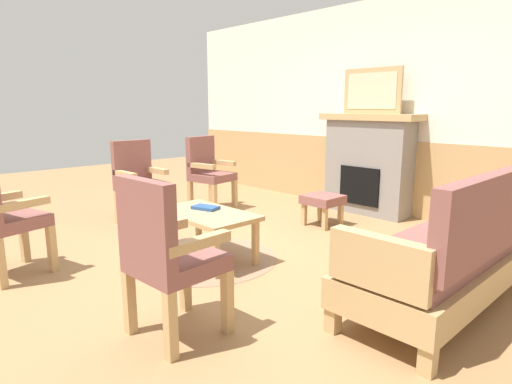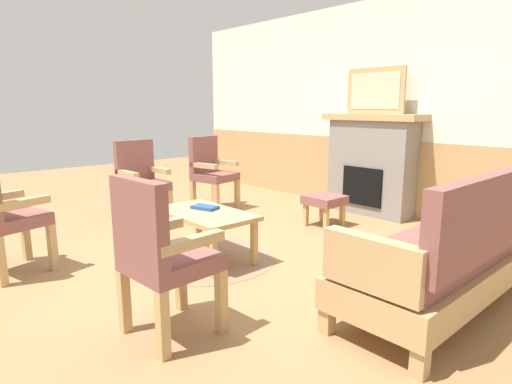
{
  "view_description": "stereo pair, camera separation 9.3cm",
  "coord_description": "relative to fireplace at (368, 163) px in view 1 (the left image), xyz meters",
  "views": [
    {
      "loc": [
        2.96,
        -2.47,
        1.37
      ],
      "look_at": [
        0.0,
        0.35,
        0.55
      ],
      "focal_mm": 29.98,
      "sensor_mm": 36.0,
      "label": 1
    },
    {
      "loc": [
        3.02,
        -2.4,
        1.37
      ],
      "look_at": [
        0.0,
        0.35,
        0.55
      ],
      "focal_mm": 29.98,
      "sensor_mm": 36.0,
      "label": 2
    }
  ],
  "objects": [
    {
      "name": "armchair_front_center",
      "position": [
        0.88,
        -3.56,
        -0.11
      ],
      "size": [
        0.51,
        0.51,
        0.98
      ],
      "color": "tan",
      "rests_on": "ground_plane"
    },
    {
      "name": "book_on_table",
      "position": [
        -0.13,
        -2.51,
        -0.2
      ],
      "size": [
        0.27,
        0.2,
        0.03
      ],
      "primitive_type": "cube",
      "rotation": [
        0.0,
        0.0,
        0.29
      ],
      "color": "navy",
      "rests_on": "coffee_table"
    },
    {
      "name": "armchair_by_window_left",
      "position": [
        -1.58,
        -1.38,
        -0.11
      ],
      "size": [
        0.56,
        0.56,
        0.98
      ],
      "color": "tan",
      "rests_on": "ground_plane"
    },
    {
      "name": "footstool",
      "position": [
        -0.02,
        -0.91,
        -0.37
      ],
      "size": [
        0.4,
        0.4,
        0.36
      ],
      "color": "tan",
      "rests_on": "ground_plane"
    },
    {
      "name": "framed_picture",
      "position": [
        0.0,
        0.0,
        0.91
      ],
      "size": [
        0.8,
        0.04,
        0.56
      ],
      "color": "tan",
      "rests_on": "fireplace"
    },
    {
      "name": "ground_plane",
      "position": [
        0.0,
        -2.35,
        -0.65
      ],
      "size": [
        14.0,
        14.0,
        0.0
      ],
      "primitive_type": "plane",
      "color": "#997047"
    },
    {
      "name": "coffee_table",
      "position": [
        -0.05,
        -2.58,
        -0.27
      ],
      "size": [
        0.96,
        0.56,
        0.44
      ],
      "color": "tan",
      "rests_on": "ground_plane"
    },
    {
      "name": "round_rug",
      "position": [
        -0.05,
        -2.58,
        -0.65
      ],
      "size": [
        1.29,
        1.29,
        0.01
      ],
      "primitive_type": "cylinder",
      "color": "#896B51",
      "rests_on": "ground_plane"
    },
    {
      "name": "wall_back",
      "position": [
        0.0,
        0.25,
        0.66
      ],
      "size": [
        7.2,
        0.14,
        2.7
      ],
      "color": "silver",
      "rests_on": "ground_plane"
    },
    {
      "name": "fireplace",
      "position": [
        0.0,
        0.0,
        0.0
      ],
      "size": [
        1.3,
        0.44,
        1.28
      ],
      "color": "gray",
      "rests_on": "ground_plane"
    },
    {
      "name": "armchair_near_fireplace",
      "position": [
        -1.59,
        -2.4,
        -0.11
      ],
      "size": [
        0.49,
        0.49,
        0.98
      ],
      "color": "tan",
      "rests_on": "ground_plane"
    },
    {
      "name": "couch",
      "position": [
        1.88,
        -1.96,
        -0.26
      ],
      "size": [
        0.7,
        1.8,
        0.98
      ],
      "color": "tan",
      "rests_on": "ground_plane"
    }
  ]
}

